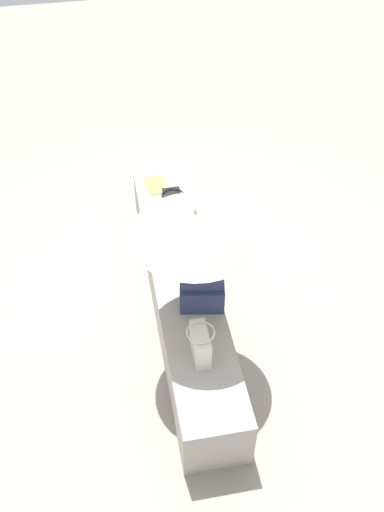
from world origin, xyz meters
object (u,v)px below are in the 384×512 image
(handbag_black, at_px, (173,207))
(shoulder_bag_spare, at_px, (200,344))
(person_seated, at_px, (202,267))
(tote_bag_canvas, at_px, (178,240))
(magazine, at_px, (156,185))
(parasol, at_px, (195,223))

(handbag_black, distance_m, shoulder_bag_spare, 1.52)
(person_seated, distance_m, shoulder_bag_spare, 0.58)
(person_seated, distance_m, tote_bag_canvas, 0.61)
(tote_bag_canvas, bearing_deg, shoulder_bag_spare, 179.16)
(person_seated, bearing_deg, magazine, 5.62)
(shoulder_bag_spare, relative_size, magazine, 0.98)
(parasol, bearing_deg, tote_bag_canvas, 2.39)
(person_seated, distance_m, handbag_black, 1.04)
(parasol, xyz_separation_m, shoulder_bag_spare, (-0.44, 0.04, -0.75))
(shoulder_bag_spare, bearing_deg, magazine, 1.12)
(handbag_black, relative_size, tote_bag_canvas, 0.83)
(parasol, bearing_deg, magazine, 2.94)
(handbag_black, bearing_deg, magazine, 9.70)
(person_seated, distance_m, parasol, 0.51)
(tote_bag_canvas, relative_size, magazine, 1.17)
(magazine, bearing_deg, shoulder_bag_spare, 173.04)
(handbag_black, bearing_deg, shoulder_bag_spare, 178.25)
(parasol, distance_m, tote_bag_canvas, 0.96)
(person_seated, bearing_deg, handbag_black, 3.57)
(parasol, height_order, handbag_black, parasol)
(handbag_black, relative_size, magazine, 0.98)
(person_seated, relative_size, magazine, 3.21)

